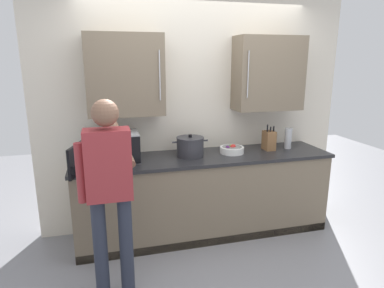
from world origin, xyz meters
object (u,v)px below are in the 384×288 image
at_px(microwave_oven, 109,148).
at_px(knife_block, 269,140).
at_px(fruit_bowl, 232,149).
at_px(stock_pot, 190,147).
at_px(person_figure, 109,184).
at_px(thermos_flask, 288,138).

relative_size(microwave_oven, knife_block, 2.44).
bearing_deg(fruit_bowl, microwave_oven, 179.50).
height_order(microwave_oven, stock_pot, microwave_oven).
xyz_separation_m(microwave_oven, knife_block, (1.76, 0.02, -0.04)).
height_order(fruit_bowl, stock_pot, stock_pot).
relative_size(microwave_oven, fruit_bowl, 2.76).
relative_size(stock_pot, knife_block, 1.30).
relative_size(knife_block, person_figure, 0.18).
bearing_deg(fruit_bowl, stock_pot, 179.90).
bearing_deg(stock_pot, microwave_oven, 179.27).
bearing_deg(person_figure, thermos_flask, 23.13).
height_order(thermos_flask, knife_block, knife_block).
distance_m(microwave_oven, thermos_flask, 2.01).
bearing_deg(microwave_oven, knife_block, 0.49).
bearing_deg(microwave_oven, thermos_flask, 0.49).
bearing_deg(person_figure, microwave_oven, 88.51).
bearing_deg(knife_block, stock_pot, -178.42).
distance_m(thermos_flask, knife_block, 0.24).
xyz_separation_m(thermos_flask, stock_pot, (-1.17, -0.03, -0.02)).
distance_m(knife_block, person_figure, 1.98).
relative_size(thermos_flask, knife_block, 0.79).
distance_m(fruit_bowl, person_figure, 1.57).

